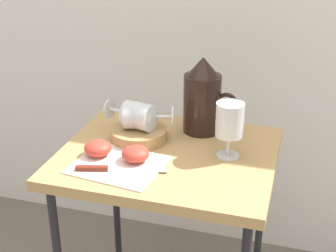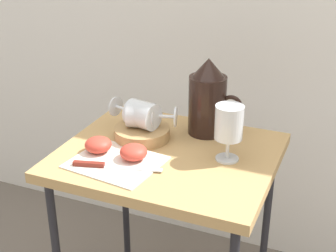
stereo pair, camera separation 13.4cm
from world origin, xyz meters
The scene contains 11 objects.
curtain_drape centered at (0.00, 0.56, 1.00)m, with size 2.40×0.03×2.00m, color silver.
table centered at (0.00, 0.00, 0.61)m, with size 0.60×0.51×0.68m.
linen_napkin centered at (-0.10, -0.11, 0.68)m, with size 0.23×0.20×0.00m, color silver.
basket_tray centered at (-0.10, 0.05, 0.69)m, with size 0.17×0.17×0.04m, color #AD8451.
pitcher centered at (0.06, 0.16, 0.77)m, with size 0.16×0.11×0.23m.
wine_glass_upright centered at (0.17, 0.02, 0.78)m, with size 0.08×0.08×0.16m.
wine_glass_tipped_near centered at (-0.11, 0.06, 0.75)m, with size 0.16×0.11×0.08m.
wine_glass_tipped_far centered at (-0.10, 0.06, 0.75)m, with size 0.16×0.10×0.07m.
apple_half_left centered at (-0.18, -0.08, 0.70)m, with size 0.08×0.08×0.04m, color #CC3D2D.
apple_half_right centered at (-0.07, -0.08, 0.70)m, with size 0.08×0.08×0.04m, color #CC3D2D.
knife centered at (-0.12, -0.15, 0.68)m, with size 0.24×0.08×0.01m.
Camera 1 is at (0.34, -1.17, 1.32)m, focal length 52.28 mm.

